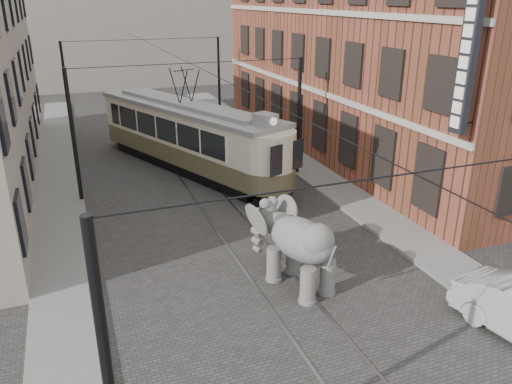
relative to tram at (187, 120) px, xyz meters
name	(u,v)px	position (x,y,z in m)	size (l,w,h in m)	color
ground	(241,237)	(-0.11, -8.98, -2.65)	(120.00, 120.00, 0.00)	#3C3A38
tram_rails	(241,237)	(-0.11, -8.98, -2.64)	(1.54, 80.00, 0.02)	slate
sidewalk_right	(373,214)	(5.89, -8.98, -2.58)	(2.00, 60.00, 0.15)	slate
sidewalk_left	(63,265)	(-6.61, -8.98, -2.58)	(2.00, 60.00, 0.15)	slate
brick_building	(370,47)	(10.89, 0.02, 3.35)	(8.00, 26.00, 12.00)	brown
distant_block	(114,14)	(-0.11, 31.02, 4.35)	(28.00, 10.00, 14.00)	gray
catenary	(200,132)	(-0.31, -3.98, 0.35)	(11.00, 30.20, 6.00)	black
tram	(187,120)	(0.00, 0.00, 0.00)	(2.76, 13.36, 5.30)	beige
elephant	(301,250)	(0.53, -12.96, -1.36)	(2.33, 4.23, 2.59)	#64615D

